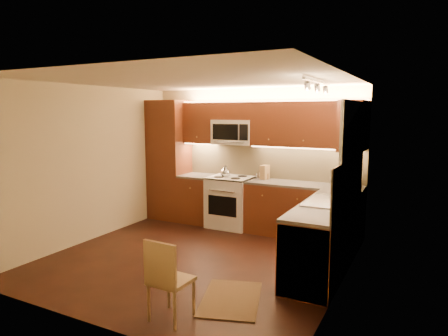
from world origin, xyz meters
The scene contains 37 objects.
floor centered at (0.00, 0.00, 0.00)m, with size 4.00×4.00×0.01m, color black.
ceiling centered at (0.00, 0.00, 2.50)m, with size 4.00×4.00×0.01m, color beige.
wall_back centered at (0.00, 2.00, 1.25)m, with size 4.00×0.01×2.50m, color #C5BA90.
wall_front centered at (0.00, -2.00, 1.25)m, with size 4.00×0.01×2.50m, color #C5BA90.
wall_left centered at (-2.00, 0.00, 1.25)m, with size 0.01×4.00×2.50m, color #C5BA90.
wall_right centered at (2.00, 0.00, 1.25)m, with size 0.01×4.00×2.50m, color #C5BA90.
pantry centered at (-1.65, 1.70, 1.15)m, with size 0.70×0.60×2.30m, color #4F2510.
base_cab_back_left centered at (-0.99, 1.70, 0.43)m, with size 0.62×0.60×0.86m, color #4F2510.
counter_back_left centered at (-0.99, 1.70, 0.88)m, with size 0.62×0.60×0.04m, color #3A3735.
base_cab_back_right centered at (1.04, 1.70, 0.43)m, with size 1.92×0.60×0.86m, color #4F2510.
counter_back_right centered at (1.04, 1.70, 0.88)m, with size 1.92×0.60×0.04m, color #3A3735.
base_cab_right centered at (1.70, 0.40, 0.43)m, with size 0.60×2.00×0.86m, color #4F2510.
counter_right centered at (1.70, 0.40, 0.88)m, with size 0.60×2.00×0.04m, color #3A3735.
dishwasher centered at (1.70, -0.30, 0.43)m, with size 0.58×0.60×0.84m, color silver.
backsplash_back centered at (0.35, 1.99, 1.20)m, with size 3.30×0.02×0.60m, color tan.
backsplash_right centered at (1.99, 0.40, 1.20)m, with size 0.02×2.00×0.60m, color tan.
upper_cab_back_left centered at (-0.99, 1.82, 1.88)m, with size 0.62×0.35×0.75m, color #4F2510.
upper_cab_back_right centered at (1.04, 1.82, 1.88)m, with size 1.92×0.35×0.75m, color #4F2510.
upper_cab_bridge centered at (-0.30, 1.82, 2.09)m, with size 0.76×0.35×0.31m, color #4F2510.
upper_cab_right_corner centered at (1.82, 1.40, 1.88)m, with size 0.35×0.50×0.75m, color #4F2510.
stove centered at (-0.30, 1.68, 0.46)m, with size 0.76×0.65×0.92m, color silver, non-canonical shape.
microwave centered at (-0.30, 1.81, 1.72)m, with size 0.76×0.38×0.44m, color silver, non-canonical shape.
window_frame centered at (1.99, 0.55, 1.60)m, with size 0.03×1.44×1.24m, color silver.
window_blinds centered at (1.97, 0.55, 1.60)m, with size 0.02×1.36×1.16m, color silver.
sink centered at (1.70, 0.55, 0.98)m, with size 0.52×0.86×0.15m, color silver, non-canonical shape.
faucet centered at (1.88, 0.55, 1.05)m, with size 0.20×0.04×0.30m, color silver, non-canonical shape.
track_light_bar centered at (1.55, 0.40, 2.46)m, with size 0.04×1.20×0.03m, color silver.
kettle centered at (-0.37, 1.61, 1.03)m, with size 0.18×0.18×0.21m, color silver, non-canonical shape.
toaster_oven centered at (1.71, 1.73, 1.03)m, with size 0.43×0.32×0.26m, color silver.
knife_block centered at (0.29, 1.85, 1.02)m, with size 0.11×0.18×0.25m, color olive.
spice_jar_a centered at (0.16, 1.94, 0.95)m, with size 0.05×0.05×0.10m, color silver.
spice_jar_b centered at (0.33, 1.86, 0.95)m, with size 0.05×0.05×0.10m, color brown.
spice_jar_c centered at (0.15, 1.85, 0.95)m, with size 0.05×0.05×0.09m, color silver.
spice_jar_d centered at (0.25, 1.84, 0.94)m, with size 0.04×0.04×0.08m, color #A46031.
soap_bottle centered at (1.82, 0.84, 1.00)m, with size 0.09×0.09×0.19m, color silver.
rug centered at (0.99, -0.90, 0.01)m, with size 0.62×0.94×0.01m, color black.
dining_chair centered at (0.64, -1.54, 0.42)m, with size 0.38×0.38×0.85m, color olive, non-canonical shape.
Camera 1 is at (2.85, -4.66, 2.07)m, focal length 31.88 mm.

